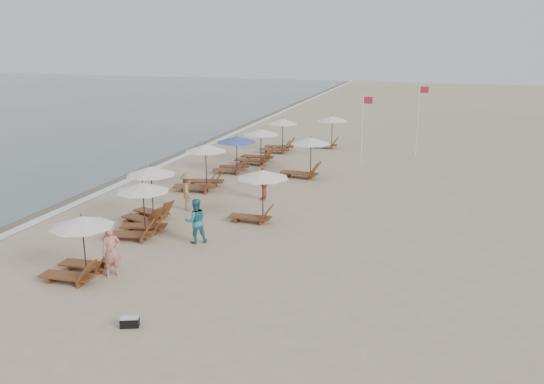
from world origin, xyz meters
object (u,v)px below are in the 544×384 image
(lounger_station_6, at_px, (279,136))
(lounger_station_4, at_px, (234,152))
(inland_station_2, at_px, (329,127))
(lounger_station_1, at_px, (139,210))
(beachgoer_near, at_px, (111,251))
(lounger_station_2, at_px, (148,193))
(beachgoer_mid_b, at_px, (188,191))
(duffel_bag, at_px, (130,322))
(beachgoer_far_a, at_px, (264,184))
(inland_station_1, at_px, (306,154))
(lounger_station_3, at_px, (201,169))
(lounger_station_0, at_px, (79,246))
(lounger_station_5, at_px, (257,147))
(beachgoer_mid_a, at_px, (196,221))
(inland_station_0, at_px, (258,188))
(flag_pole_near, at_px, (363,125))

(lounger_station_6, bearing_deg, lounger_station_4, -96.71)
(inland_station_2, bearing_deg, lounger_station_1, -99.37)
(lounger_station_4, distance_m, beachgoer_near, 14.98)
(lounger_station_2, xyz_separation_m, beachgoer_mid_b, (0.89, 1.94, -0.36))
(lounger_station_6, xyz_separation_m, beachgoer_near, (0.71, -21.33, -0.19))
(lounger_station_4, height_order, duffel_bag, lounger_station_4)
(lounger_station_4, xyz_separation_m, beachgoer_far_a, (3.41, -4.87, -0.40))
(duffel_bag, bearing_deg, inland_station_2, 90.24)
(inland_station_1, xyz_separation_m, inland_station_2, (-0.53, 8.79, 0.14))
(lounger_station_3, bearing_deg, duffel_bag, -73.59)
(lounger_station_0, height_order, lounger_station_1, lounger_station_1)
(lounger_station_1, height_order, inland_station_1, inland_station_1)
(beachgoer_far_a, height_order, duffel_bag, beachgoer_far_a)
(lounger_station_2, bearing_deg, inland_station_2, 77.87)
(lounger_station_1, xyz_separation_m, inland_station_1, (3.83, 11.24, 0.23))
(lounger_station_1, xyz_separation_m, lounger_station_2, (-0.61, 1.81, 0.16))
(duffel_bag, bearing_deg, lounger_station_6, 97.18)
(lounger_station_6, height_order, inland_station_2, lounger_station_6)
(lounger_station_5, bearing_deg, inland_station_1, -35.83)
(lounger_station_2, distance_m, lounger_station_5, 12.16)
(beachgoer_far_a, xyz_separation_m, duffel_bag, (0.39, -12.88, -0.65))
(lounger_station_6, relative_size, duffel_bag, 4.50)
(beachgoer_mid_a, bearing_deg, lounger_station_2, -65.91)
(lounger_station_3, relative_size, lounger_station_6, 1.05)
(lounger_station_6, height_order, inland_station_0, lounger_station_6)
(lounger_station_4, bearing_deg, lounger_station_2, -91.38)
(lounger_station_3, relative_size, inland_station_2, 1.04)
(lounger_station_0, xyz_separation_m, beachgoer_mid_a, (2.22, 4.11, -0.21))
(lounger_station_0, distance_m, inland_station_2, 24.33)
(lounger_station_1, xyz_separation_m, duffel_bag, (3.42, -6.51, -0.94))
(lounger_station_3, height_order, duffel_bag, lounger_station_3)
(lounger_station_5, relative_size, beachgoer_near, 1.54)
(inland_station_1, relative_size, flag_pole_near, 0.65)
(lounger_station_3, height_order, inland_station_0, lounger_station_3)
(inland_station_0, xyz_separation_m, beachgoer_far_a, (-0.80, 3.23, -0.66))
(duffel_bag, bearing_deg, inland_station_0, 87.56)
(lounger_station_0, xyz_separation_m, lounger_station_2, (-0.78, 5.90, 0.15))
(lounger_station_5, height_order, flag_pole_near, flag_pole_near)
(lounger_station_3, distance_m, beachgoer_mid_b, 3.60)
(lounger_station_5, xyz_separation_m, beachgoer_mid_a, (2.32, -13.93, -0.15))
(inland_station_2, relative_size, beachgoer_mid_a, 1.48)
(lounger_station_3, height_order, lounger_station_4, lounger_station_3)
(inland_station_1, xyz_separation_m, flag_pole_near, (2.45, 4.22, 1.08))
(lounger_station_4, distance_m, beachgoer_mid_b, 7.52)
(duffel_bag, bearing_deg, beachgoer_far_a, 91.75)
(lounger_station_6, distance_m, duffel_bag, 24.38)
(lounger_station_0, relative_size, flag_pole_near, 0.55)
(lounger_station_1, bearing_deg, lounger_station_5, 89.70)
(inland_station_0, height_order, flag_pole_near, flag_pole_near)
(beachgoer_far_a, bearing_deg, lounger_station_5, -162.95)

